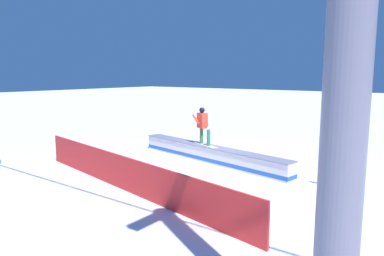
% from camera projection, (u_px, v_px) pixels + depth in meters
% --- Properties ---
extents(ground_plane, '(120.00, 120.00, 0.00)m').
position_uv_depth(ground_plane, '(210.00, 162.00, 14.02)').
color(ground_plane, white).
extents(grind_box, '(7.26, 1.89, 0.64)m').
position_uv_depth(grind_box, '(210.00, 155.00, 13.98)').
color(grind_box, white).
rests_on(grind_box, ground_plane).
extents(snowboarder, '(1.44, 0.81, 1.46)m').
position_uv_depth(snowboarder, '(203.00, 124.00, 14.16)').
color(snowboarder, silver).
rests_on(snowboarder, grind_box).
extents(safety_fence, '(9.82, 1.83, 1.02)m').
position_uv_depth(safety_fence, '(126.00, 174.00, 10.51)').
color(safety_fence, red).
rests_on(safety_fence, ground_plane).
extents(trail_marker, '(0.40, 0.10, 1.78)m').
position_uv_depth(trail_marker, '(340.00, 159.00, 10.42)').
color(trail_marker, '#262628').
rests_on(trail_marker, ground_plane).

